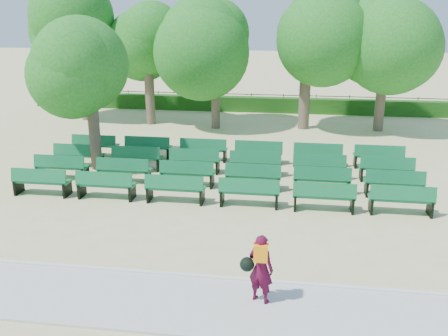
% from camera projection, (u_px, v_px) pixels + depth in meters
% --- Properties ---
extents(ground, '(120.00, 120.00, 0.00)m').
position_uv_depth(ground, '(187.00, 187.00, 18.02)').
color(ground, '#C2BC80').
extents(paving, '(30.00, 2.20, 0.06)m').
position_uv_depth(paving, '(115.00, 298.00, 11.04)').
color(paving, '#B8B9B4').
rests_on(paving, ground).
extents(curb, '(30.00, 0.12, 0.10)m').
position_uv_depth(curb, '(131.00, 272.00, 12.12)').
color(curb, silver).
rests_on(curb, ground).
extents(hedge, '(26.00, 0.70, 0.90)m').
position_uv_depth(hedge, '(235.00, 104.00, 31.07)').
color(hedge, '#1C4E14').
rests_on(hedge, ground).
extents(fence, '(26.00, 0.10, 1.02)m').
position_uv_depth(fence, '(235.00, 110.00, 31.58)').
color(fence, black).
rests_on(fence, ground).
extents(tree_line, '(21.80, 6.80, 7.04)m').
position_uv_depth(tree_line, '(226.00, 125.00, 27.44)').
color(tree_line, '#227321').
rests_on(tree_line, ground).
extents(bench_array, '(1.97, 0.63, 1.24)m').
position_uv_depth(bench_array, '(223.00, 177.00, 18.70)').
color(bench_array, '#116438').
rests_on(bench_array, ground).
extents(tree_among, '(4.09, 4.09, 5.74)m').
position_uv_depth(tree_among, '(89.00, 71.00, 18.92)').
color(tree_among, brown).
rests_on(tree_among, ground).
extents(person, '(0.79, 0.57, 1.57)m').
position_uv_depth(person, '(260.00, 268.00, 10.66)').
color(person, '#470A24').
rests_on(person, ground).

